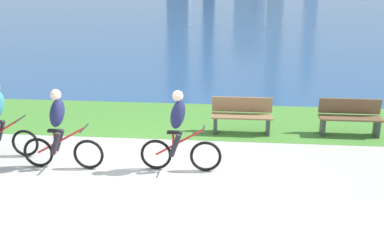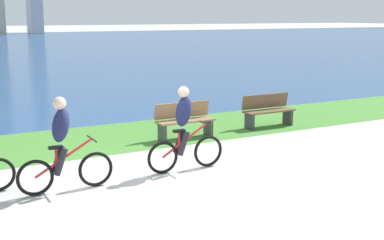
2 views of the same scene
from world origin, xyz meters
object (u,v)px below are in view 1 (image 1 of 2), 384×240
at_px(cyclist_lead, 179,131).
at_px(bench_far_along_path, 242,116).
at_px(cyclist_trailing, 59,130).
at_px(bench_near_path, 350,117).
at_px(cyclist_distant_rear, 0,120).

bearing_deg(cyclist_lead, bench_far_along_path, 62.27).
xyz_separation_m(cyclist_lead, cyclist_trailing, (-2.43, -0.11, -0.00)).
height_order(cyclist_lead, bench_far_along_path, cyclist_lead).
relative_size(cyclist_trailing, bench_near_path, 1.13).
height_order(cyclist_distant_rear, bench_far_along_path, cyclist_distant_rear).
relative_size(cyclist_lead, bench_near_path, 1.12).
distance_m(cyclist_lead, cyclist_distant_rear, 3.99).
distance_m(cyclist_trailing, cyclist_distant_rear, 1.63).
xyz_separation_m(cyclist_lead, bench_far_along_path, (1.28, 2.43, -0.39)).
relative_size(bench_near_path, bench_far_along_path, 1.00).
relative_size(cyclist_lead, cyclist_trailing, 0.99).
height_order(cyclist_trailing, bench_near_path, cyclist_trailing).
bearing_deg(bench_far_along_path, cyclist_distant_rear, -159.07).
bearing_deg(cyclist_lead, cyclist_distant_rear, 173.84).
xyz_separation_m(cyclist_trailing, cyclist_distant_rear, (-1.54, 0.54, -0.01)).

